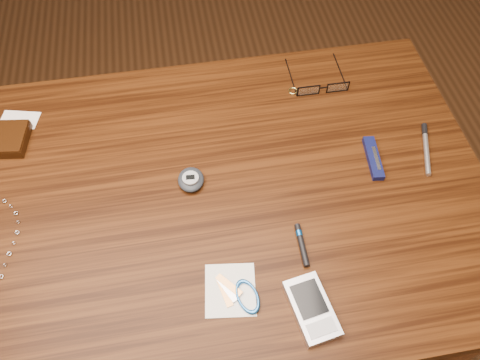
{
  "coord_description": "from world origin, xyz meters",
  "views": [
    {
      "loc": [
        -0.05,
        -0.47,
        1.49
      ],
      "look_at": [
        0.03,
        0.01,
        0.76
      ],
      "focal_mm": 35.0,
      "sensor_mm": 36.0,
      "label": 1
    }
  ],
  "objects_px": {
    "wallet_and_card": "(1,139)",
    "pda_phone": "(312,308)",
    "silver_pen": "(426,145)",
    "desk": "(226,217)",
    "pocket_knife": "(373,158)",
    "eyeglasses": "(322,87)",
    "pedometer": "(191,179)",
    "notepad_keys": "(239,293)"
  },
  "relations": [
    {
      "from": "desk",
      "to": "wallet_and_card",
      "type": "height_order",
      "value": "wallet_and_card"
    },
    {
      "from": "desk",
      "to": "pocket_knife",
      "type": "bearing_deg",
      "value": 3.9
    },
    {
      "from": "pedometer",
      "to": "silver_pen",
      "type": "height_order",
      "value": "pedometer"
    },
    {
      "from": "wallet_and_card",
      "to": "pocket_knife",
      "type": "relative_size",
      "value": 1.36
    },
    {
      "from": "pocket_knife",
      "to": "silver_pen",
      "type": "xyz_separation_m",
      "value": [
        0.11,
        0.01,
        -0.0
      ]
    },
    {
      "from": "pedometer",
      "to": "silver_pen",
      "type": "bearing_deg",
      "value": 0.93
    },
    {
      "from": "pda_phone",
      "to": "silver_pen",
      "type": "height_order",
      "value": "pda_phone"
    },
    {
      "from": "wallet_and_card",
      "to": "pocket_knife",
      "type": "bearing_deg",
      "value": -13.15
    },
    {
      "from": "wallet_and_card",
      "to": "pda_phone",
      "type": "bearing_deg",
      "value": -39.85
    },
    {
      "from": "wallet_and_card",
      "to": "silver_pen",
      "type": "distance_m",
      "value": 0.84
    },
    {
      "from": "wallet_and_card",
      "to": "notepad_keys",
      "type": "height_order",
      "value": "wallet_and_card"
    },
    {
      "from": "eyeglasses",
      "to": "silver_pen",
      "type": "height_order",
      "value": "eyeglasses"
    },
    {
      "from": "wallet_and_card",
      "to": "pedometer",
      "type": "xyz_separation_m",
      "value": [
        0.36,
        -0.16,
        -0.0
      ]
    },
    {
      "from": "desk",
      "to": "eyeglasses",
      "type": "relative_size",
      "value": 8.34
    },
    {
      "from": "wallet_and_card",
      "to": "silver_pen",
      "type": "bearing_deg",
      "value": -10.42
    },
    {
      "from": "pda_phone",
      "to": "pedometer",
      "type": "bearing_deg",
      "value": 120.39
    },
    {
      "from": "wallet_and_card",
      "to": "eyeglasses",
      "type": "height_order",
      "value": "eyeglasses"
    },
    {
      "from": "desk",
      "to": "silver_pen",
      "type": "relative_size",
      "value": 8.13
    },
    {
      "from": "desk",
      "to": "pda_phone",
      "type": "relative_size",
      "value": 8.61
    },
    {
      "from": "wallet_and_card",
      "to": "notepad_keys",
      "type": "xyz_separation_m",
      "value": [
        0.41,
        -0.39,
        -0.01
      ]
    },
    {
      "from": "pedometer",
      "to": "silver_pen",
      "type": "relative_size",
      "value": 0.49
    },
    {
      "from": "eyeglasses",
      "to": "silver_pen",
      "type": "xyz_separation_m",
      "value": [
        0.16,
        -0.18,
        -0.01
      ]
    },
    {
      "from": "pedometer",
      "to": "notepad_keys",
      "type": "distance_m",
      "value": 0.24
    },
    {
      "from": "wallet_and_card",
      "to": "silver_pen",
      "type": "height_order",
      "value": "wallet_and_card"
    },
    {
      "from": "eyeglasses",
      "to": "pocket_knife",
      "type": "xyz_separation_m",
      "value": [
        0.05,
        -0.2,
        -0.01
      ]
    },
    {
      "from": "notepad_keys",
      "to": "wallet_and_card",
      "type": "bearing_deg",
      "value": 136.6
    },
    {
      "from": "pocket_knife",
      "to": "wallet_and_card",
      "type": "bearing_deg",
      "value": 166.85
    },
    {
      "from": "wallet_and_card",
      "to": "pda_phone",
      "type": "height_order",
      "value": "wallet_and_card"
    },
    {
      "from": "pedometer",
      "to": "pocket_knife",
      "type": "bearing_deg",
      "value": -1.11
    },
    {
      "from": "pda_phone",
      "to": "pocket_knife",
      "type": "bearing_deg",
      "value": 54.31
    },
    {
      "from": "pda_phone",
      "to": "silver_pen",
      "type": "xyz_separation_m",
      "value": [
        0.31,
        0.28,
        -0.0
      ]
    },
    {
      "from": "notepad_keys",
      "to": "pocket_knife",
      "type": "bearing_deg",
      "value": 36.49
    },
    {
      "from": "wallet_and_card",
      "to": "eyeglasses",
      "type": "distance_m",
      "value": 0.67
    },
    {
      "from": "pocket_knife",
      "to": "silver_pen",
      "type": "relative_size",
      "value": 0.82
    },
    {
      "from": "wallet_and_card",
      "to": "pocket_knife",
      "type": "height_order",
      "value": "wallet_and_card"
    },
    {
      "from": "pedometer",
      "to": "notepad_keys",
      "type": "xyz_separation_m",
      "value": [
        0.05,
        -0.23,
        -0.01
      ]
    },
    {
      "from": "wallet_and_card",
      "to": "silver_pen",
      "type": "xyz_separation_m",
      "value": [
        0.83,
        -0.15,
        -0.01
      ]
    },
    {
      "from": "pedometer",
      "to": "desk",
      "type": "bearing_deg",
      "value": -24.78
    },
    {
      "from": "eyeglasses",
      "to": "pda_phone",
      "type": "bearing_deg",
      "value": -107.17
    },
    {
      "from": "pedometer",
      "to": "silver_pen",
      "type": "distance_m",
      "value": 0.47
    },
    {
      "from": "pedometer",
      "to": "notepad_keys",
      "type": "height_order",
      "value": "pedometer"
    },
    {
      "from": "eyeglasses",
      "to": "pda_phone",
      "type": "relative_size",
      "value": 1.03
    }
  ]
}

